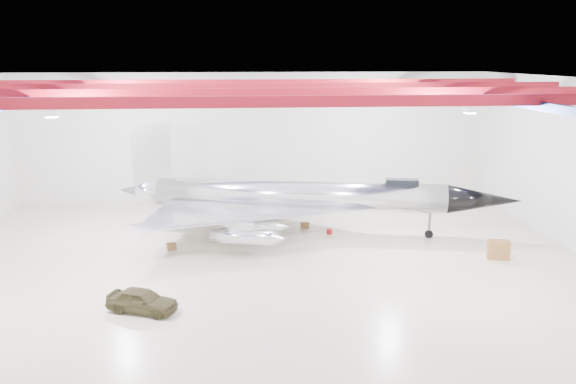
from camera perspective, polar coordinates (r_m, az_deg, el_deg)
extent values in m
plane|color=beige|center=(35.13, -2.50, -6.85)|extent=(40.00, 40.00, 0.00)
plane|color=silver|center=(48.38, -3.46, 5.53)|extent=(40.00, 0.00, 40.00)
plane|color=#0A0F38|center=(32.95, -2.70, 11.39)|extent=(40.00, 40.00, 0.00)
cube|color=maroon|center=(24.01, -1.66, 9.15)|extent=(39.50, 0.25, 0.50)
cube|color=maroon|center=(29.98, -2.41, 10.03)|extent=(39.50, 0.25, 0.50)
cube|color=maroon|center=(35.97, -2.91, 10.61)|extent=(39.50, 0.25, 0.50)
cube|color=maroon|center=(41.96, -3.27, 11.02)|extent=(39.50, 0.25, 0.50)
cube|color=#0D1A50|center=(34.58, -23.22, 8.93)|extent=(0.25, 29.50, 0.40)
cube|color=#0D1A50|center=(35.62, 17.27, 9.52)|extent=(0.25, 29.50, 0.40)
cube|color=silver|center=(28.31, -22.90, 7.35)|extent=(0.55, 0.55, 0.25)
cube|color=silver|center=(29.36, 18.01, 7.94)|extent=(0.55, 0.55, 0.25)
cube|color=silver|center=(39.88, -17.80, 9.27)|extent=(0.55, 0.55, 0.25)
cube|color=silver|center=(40.64, 11.35, 9.72)|extent=(0.55, 0.55, 0.25)
cylinder|color=silver|center=(39.31, 1.12, -0.31)|extent=(20.14, 6.10, 2.02)
cone|color=black|center=(40.18, 19.32, -0.78)|extent=(5.35, 3.01, 2.02)
cone|color=silver|center=(41.98, -14.83, 0.14)|extent=(3.37, 2.59, 2.02)
cube|color=silver|center=(41.11, -13.73, 3.65)|extent=(2.79, 0.70, 4.54)
cube|color=black|center=(39.06, 11.49, 0.93)|extent=(2.34, 1.24, 0.50)
cylinder|color=silver|center=(34.85, -4.73, -4.60)|extent=(3.93, 1.67, 0.91)
cylinder|color=silver|center=(37.20, -3.98, -3.40)|extent=(3.93, 1.67, 0.91)
cylinder|color=silver|center=(42.94, -2.52, -1.06)|extent=(3.93, 1.67, 0.91)
cylinder|color=silver|center=(45.35, -2.02, -0.26)|extent=(3.93, 1.67, 0.91)
cylinder|color=#59595B|center=(40.03, 14.17, -3.31)|extent=(0.18, 0.18, 1.81)
cylinder|color=black|center=(40.21, 14.12, -4.16)|extent=(0.60, 0.33, 0.56)
cylinder|color=#59595B|center=(38.01, -5.32, -3.85)|extent=(0.18, 0.18, 1.81)
cylinder|color=black|center=(38.21, -5.30, -4.74)|extent=(0.60, 0.33, 0.56)
cylinder|color=#59595B|center=(42.76, -3.95, -1.85)|extent=(0.18, 0.18, 1.81)
cylinder|color=black|center=(42.93, -3.94, -2.65)|extent=(0.60, 0.33, 0.56)
imported|color=#3E371F|center=(28.98, -14.61, -10.60)|extent=(3.78, 2.57, 1.20)
cube|color=brown|center=(37.35, 20.59, -5.51)|extent=(1.42, 0.94, 1.20)
cube|color=olive|center=(37.53, -11.76, -5.44)|extent=(0.71, 0.64, 0.41)
cube|color=maroon|center=(44.05, -8.47, -2.53)|extent=(0.49, 0.43, 0.29)
cylinder|color=#59595B|center=(39.57, -3.21, -4.17)|extent=(0.52, 0.52, 0.41)
cube|color=olive|center=(41.33, 1.73, -3.38)|extent=(0.61, 0.50, 0.40)
cube|color=#59595B|center=(41.73, -14.33, -3.76)|extent=(0.39, 0.32, 0.25)
cylinder|color=maroon|center=(40.03, 4.23, -4.02)|extent=(0.46, 0.46, 0.36)
cube|color=olive|center=(38.74, -6.46, -4.63)|extent=(0.67, 0.58, 0.41)
cylinder|color=#59595B|center=(44.75, -0.75, -2.10)|extent=(0.43, 0.43, 0.32)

